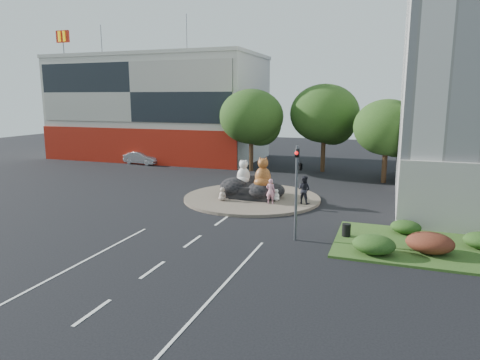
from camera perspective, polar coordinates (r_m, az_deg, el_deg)
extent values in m
plane|color=black|center=(22.70, -6.33, -8.14)|extent=(120.00, 120.00, 0.00)
cylinder|color=brown|center=(31.61, 1.60, -2.42)|extent=(10.00, 10.00, 0.20)
cube|color=beige|center=(54.69, -10.71, 9.27)|extent=(25.00, 12.00, 12.00)
cube|color=#A61D0F|center=(49.83, -14.05, 4.38)|extent=(25.00, 0.30, 4.00)
cube|color=#B2AD9E|center=(49.50, -14.41, 11.29)|extent=(24.00, 0.15, 6.50)
cube|color=beige|center=(54.88, -10.95, 15.75)|extent=(25.20, 12.20, 0.40)
cylinder|color=#595B60|center=(59.52, -17.99, 17.17)|extent=(0.10, 0.10, 4.00)
cylinder|color=#595B60|center=(55.52, -7.13, 18.61)|extent=(0.10, 0.10, 5.00)
cube|color=#A61D0F|center=(58.02, -22.57, 17.26)|extent=(1.80, 0.25, 1.40)
cube|color=#274918|center=(23.56, 24.94, -8.26)|extent=(10.00, 6.00, 0.12)
cylinder|color=#382314|center=(43.75, 1.50, 3.67)|extent=(0.44, 0.44, 3.74)
ellipsoid|color=#193C13|center=(43.45, 1.52, 8.45)|extent=(6.46, 6.46, 5.49)
sphere|color=#193C13|center=(43.73, 2.73, 7.35)|extent=(4.25, 4.25, 4.25)
sphere|color=#193C13|center=(43.41, 0.51, 7.67)|extent=(3.74, 3.74, 3.74)
cylinder|color=#382314|center=(44.07, 11.02, 3.67)|extent=(0.44, 0.44, 3.96)
ellipsoid|color=#193C13|center=(43.77, 11.21, 8.70)|extent=(6.84, 6.84, 5.81)
sphere|color=#193C13|center=(44.19, 12.29, 7.51)|extent=(4.50, 4.50, 4.50)
sphere|color=#193C13|center=(43.61, 10.20, 7.90)|extent=(3.96, 3.96, 3.96)
cylinder|color=#382314|center=(39.67, 18.70, 2.02)|extent=(0.44, 0.44, 3.30)
ellipsoid|color=#193C13|center=(39.34, 18.99, 6.66)|extent=(5.70, 5.70, 4.84)
sphere|color=#193C13|center=(39.89, 20.09, 5.56)|extent=(3.75, 3.75, 3.75)
sphere|color=#193C13|center=(39.09, 17.91, 5.93)|extent=(3.30, 3.30, 3.30)
ellipsoid|color=#193C13|center=(21.38, 17.42, -8.20)|extent=(2.00, 1.60, 0.90)
ellipsoid|color=#4C1E14|center=(22.40, 23.99, -7.66)|extent=(2.20, 1.76, 0.99)
ellipsoid|color=#193C13|center=(25.05, 21.23, -5.86)|extent=(1.60, 1.28, 0.72)
cylinder|color=#595B60|center=(22.27, 7.50, -1.86)|extent=(0.14, 0.14, 5.00)
imported|color=black|center=(21.96, 7.61, 2.47)|extent=(0.21, 0.26, 1.30)
imported|color=black|center=(21.95, 8.10, 1.93)|extent=(0.26, 1.24, 0.50)
sphere|color=red|center=(21.72, 7.53, 3.58)|extent=(0.18, 0.18, 0.18)
cylinder|color=#595B60|center=(27.69, 26.76, 2.72)|extent=(0.18, 0.18, 8.00)
cylinder|color=#595B60|center=(27.38, 25.38, 11.17)|extent=(2.00, 0.12, 0.12)
cube|color=silver|center=(27.30, 23.24, 11.13)|extent=(0.50, 0.22, 0.12)
imported|color=#CA8295|center=(29.41, 4.10, -1.51)|extent=(0.65, 0.44, 1.75)
imported|color=black|center=(29.71, 8.53, -1.29)|extent=(1.11, 0.97, 1.94)
imported|color=#919398|center=(49.51, -12.95, 2.88)|extent=(4.42, 1.99, 1.41)
cylinder|color=black|center=(23.61, 13.99, -6.48)|extent=(0.58, 0.58, 0.68)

